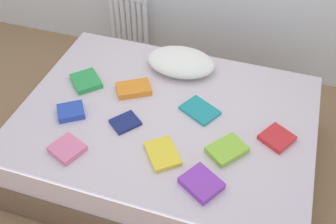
{
  "coord_description": "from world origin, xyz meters",
  "views": [
    {
      "loc": [
        0.59,
        -1.78,
        2.37
      ],
      "look_at": [
        0.0,
        0.05,
        0.48
      ],
      "focal_mm": 42.23,
      "sensor_mm": 36.0,
      "label": 1
    }
  ],
  "objects_px": {
    "textbook_purple": "(201,183)",
    "textbook_lime": "(227,150)",
    "pillow": "(181,62)",
    "textbook_teal": "(200,110)",
    "radiator": "(129,21)",
    "textbook_yellow": "(163,154)",
    "textbook_green": "(86,81)",
    "textbook_orange": "(134,89)",
    "textbook_navy": "(125,122)",
    "textbook_blue": "(71,112)",
    "bed": "(166,140)",
    "textbook_red": "(277,138)",
    "textbook_pink": "(67,149)"
  },
  "relations": [
    {
      "from": "textbook_purple",
      "to": "textbook_pink",
      "type": "bearing_deg",
      "value": -148.27
    },
    {
      "from": "textbook_blue",
      "to": "textbook_red",
      "type": "xyz_separation_m",
      "value": [
        1.34,
        0.19,
        -0.0
      ]
    },
    {
      "from": "textbook_pink",
      "to": "textbook_teal",
      "type": "bearing_deg",
      "value": 63.16
    },
    {
      "from": "bed",
      "to": "textbook_purple",
      "type": "distance_m",
      "value": 0.66
    },
    {
      "from": "textbook_lime",
      "to": "textbook_orange",
      "type": "bearing_deg",
      "value": 102.8
    },
    {
      "from": "textbook_purple",
      "to": "textbook_navy",
      "type": "bearing_deg",
      "value": -176.78
    },
    {
      "from": "textbook_navy",
      "to": "textbook_yellow",
      "type": "height_order",
      "value": "textbook_yellow"
    },
    {
      "from": "textbook_red",
      "to": "bed",
      "type": "bearing_deg",
      "value": -149.02
    },
    {
      "from": "textbook_blue",
      "to": "textbook_teal",
      "type": "bearing_deg",
      "value": -14.63
    },
    {
      "from": "textbook_purple",
      "to": "textbook_pink",
      "type": "height_order",
      "value": "textbook_purple"
    },
    {
      "from": "textbook_lime",
      "to": "pillow",
      "type": "bearing_deg",
      "value": 73.69
    },
    {
      "from": "textbook_green",
      "to": "textbook_teal",
      "type": "relative_size",
      "value": 0.9
    },
    {
      "from": "pillow",
      "to": "textbook_teal",
      "type": "xyz_separation_m",
      "value": [
        0.26,
        -0.4,
        -0.06
      ]
    },
    {
      "from": "pillow",
      "to": "textbook_orange",
      "type": "relative_size",
      "value": 2.17
    },
    {
      "from": "bed",
      "to": "textbook_blue",
      "type": "distance_m",
      "value": 0.69
    },
    {
      "from": "bed",
      "to": "textbook_orange",
      "type": "bearing_deg",
      "value": 151.57
    },
    {
      "from": "bed",
      "to": "pillow",
      "type": "distance_m",
      "value": 0.6
    },
    {
      "from": "textbook_green",
      "to": "textbook_red",
      "type": "distance_m",
      "value": 1.39
    },
    {
      "from": "textbook_navy",
      "to": "textbook_blue",
      "type": "bearing_deg",
      "value": 132.84
    },
    {
      "from": "textbook_purple",
      "to": "radiator",
      "type": "bearing_deg",
      "value": 155.38
    },
    {
      "from": "pillow",
      "to": "textbook_orange",
      "type": "xyz_separation_m",
      "value": [
        -0.25,
        -0.35,
        -0.04
      ]
    },
    {
      "from": "textbook_purple",
      "to": "textbook_blue",
      "type": "relative_size",
      "value": 1.22
    },
    {
      "from": "textbook_orange",
      "to": "textbook_blue",
      "type": "relative_size",
      "value": 1.38
    },
    {
      "from": "textbook_teal",
      "to": "textbook_yellow",
      "type": "bearing_deg",
      "value": -76.78
    },
    {
      "from": "textbook_lime",
      "to": "textbook_yellow",
      "type": "distance_m",
      "value": 0.39
    },
    {
      "from": "radiator",
      "to": "textbook_yellow",
      "type": "bearing_deg",
      "value": -60.91
    },
    {
      "from": "textbook_navy",
      "to": "textbook_blue",
      "type": "relative_size",
      "value": 1.0
    },
    {
      "from": "textbook_green",
      "to": "textbook_teal",
      "type": "distance_m",
      "value": 0.86
    },
    {
      "from": "textbook_purple",
      "to": "textbook_lime",
      "type": "bearing_deg",
      "value": 104.56
    },
    {
      "from": "pillow",
      "to": "textbook_purple",
      "type": "distance_m",
      "value": 1.07
    },
    {
      "from": "radiator",
      "to": "textbook_navy",
      "type": "xyz_separation_m",
      "value": [
        0.54,
        -1.36,
        0.13
      ]
    },
    {
      "from": "textbook_red",
      "to": "textbook_orange",
      "type": "bearing_deg",
      "value": -157.9
    },
    {
      "from": "textbook_lime",
      "to": "textbook_yellow",
      "type": "relative_size",
      "value": 0.97
    },
    {
      "from": "radiator",
      "to": "textbook_orange",
      "type": "relative_size",
      "value": 2.2
    },
    {
      "from": "textbook_purple",
      "to": "bed",
      "type": "bearing_deg",
      "value": 159.14
    },
    {
      "from": "pillow",
      "to": "textbook_teal",
      "type": "distance_m",
      "value": 0.48
    },
    {
      "from": "textbook_purple",
      "to": "textbook_green",
      "type": "xyz_separation_m",
      "value": [
        -1.02,
        0.61,
        -0.0
      ]
    },
    {
      "from": "pillow",
      "to": "textbook_navy",
      "type": "relative_size",
      "value": 2.98
    },
    {
      "from": "radiator",
      "to": "textbook_green",
      "type": "relative_size",
      "value": 2.44
    },
    {
      "from": "radiator",
      "to": "textbook_purple",
      "type": "height_order",
      "value": "radiator"
    },
    {
      "from": "bed",
      "to": "textbook_teal",
      "type": "height_order",
      "value": "textbook_teal"
    },
    {
      "from": "textbook_orange",
      "to": "textbook_green",
      "type": "distance_m",
      "value": 0.36
    },
    {
      "from": "bed",
      "to": "textbook_teal",
      "type": "distance_m",
      "value": 0.35
    },
    {
      "from": "textbook_navy",
      "to": "textbook_lime",
      "type": "relative_size",
      "value": 0.76
    },
    {
      "from": "textbook_orange",
      "to": "textbook_lime",
      "type": "bearing_deg",
      "value": -56.23
    },
    {
      "from": "textbook_blue",
      "to": "textbook_lime",
      "type": "bearing_deg",
      "value": -34.34
    },
    {
      "from": "textbook_orange",
      "to": "textbook_pink",
      "type": "xyz_separation_m",
      "value": [
        -0.18,
        -0.64,
        -0.0
      ]
    },
    {
      "from": "textbook_purple",
      "to": "textbook_red",
      "type": "height_order",
      "value": "textbook_purple"
    },
    {
      "from": "textbook_orange",
      "to": "textbook_blue",
      "type": "xyz_separation_m",
      "value": [
        -0.31,
        -0.35,
        0.0
      ]
    },
    {
      "from": "bed",
      "to": "textbook_blue",
      "type": "relative_size",
      "value": 11.64
    }
  ]
}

